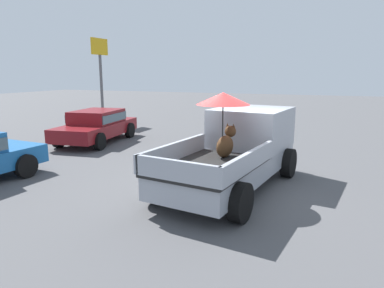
% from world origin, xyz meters
% --- Properties ---
extents(ground_plane, '(80.00, 80.00, 0.00)m').
position_xyz_m(ground_plane, '(0.00, 0.00, 0.00)').
color(ground_plane, '#4C4C4F').
extents(pickup_truck_main, '(5.27, 2.86, 2.42)m').
position_xyz_m(pickup_truck_main, '(0.47, -0.07, 0.98)').
color(pickup_truck_main, black).
rests_on(pickup_truck_main, ground).
extents(parked_sedan_far, '(4.48, 2.36, 1.33)m').
position_xyz_m(parked_sedan_far, '(3.82, 6.80, 0.74)').
color(parked_sedan_far, black).
rests_on(parked_sedan_far, ground).
extents(motel_sign, '(1.40, 0.16, 4.74)m').
position_xyz_m(motel_sign, '(8.82, 10.07, 3.36)').
color(motel_sign, '#59595B').
rests_on(motel_sign, ground).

